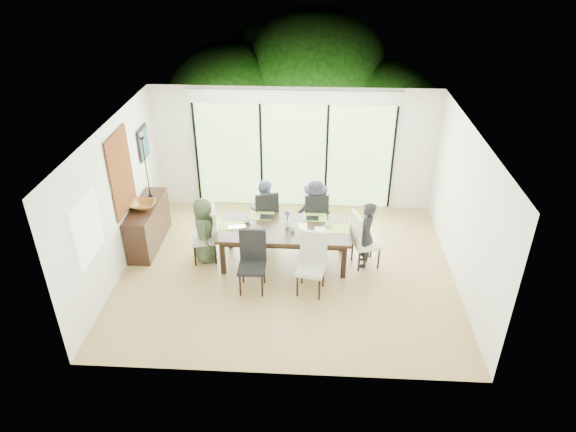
# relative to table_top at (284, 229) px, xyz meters

# --- Properties ---
(floor) EXTENTS (6.00, 5.00, 0.01)m
(floor) POSITION_rel_table_top_xyz_m (0.07, -0.27, -0.72)
(floor) COLOR olive
(floor) RESTS_ON ground
(ceiling) EXTENTS (6.00, 5.00, 0.01)m
(ceiling) POSITION_rel_table_top_xyz_m (0.07, -0.27, 1.99)
(ceiling) COLOR white
(ceiling) RESTS_ON wall_back
(wall_back) EXTENTS (6.00, 0.02, 2.70)m
(wall_back) POSITION_rel_table_top_xyz_m (0.07, 2.24, 0.64)
(wall_back) COLOR white
(wall_back) RESTS_ON floor
(wall_front) EXTENTS (6.00, 0.02, 2.70)m
(wall_front) POSITION_rel_table_top_xyz_m (0.07, -2.78, 0.64)
(wall_front) COLOR silver
(wall_front) RESTS_ON floor
(wall_left) EXTENTS (0.02, 5.00, 2.70)m
(wall_left) POSITION_rel_table_top_xyz_m (-2.94, -0.27, 0.64)
(wall_left) COLOR white
(wall_left) RESTS_ON floor
(wall_right) EXTENTS (0.02, 5.00, 2.70)m
(wall_right) POSITION_rel_table_top_xyz_m (3.08, -0.27, 0.64)
(wall_right) COLOR silver
(wall_right) RESTS_ON floor
(glass_doors) EXTENTS (4.20, 0.02, 2.30)m
(glass_doors) POSITION_rel_table_top_xyz_m (0.07, 2.20, 0.49)
(glass_doors) COLOR #598C3F
(glass_doors) RESTS_ON wall_back
(blinds_header) EXTENTS (4.40, 0.06, 0.28)m
(blinds_header) POSITION_rel_table_top_xyz_m (0.07, 2.19, 1.79)
(blinds_header) COLOR white
(blinds_header) RESTS_ON wall_back
(mullion_a) EXTENTS (0.05, 0.04, 2.30)m
(mullion_a) POSITION_rel_table_top_xyz_m (-2.03, 2.19, 0.49)
(mullion_a) COLOR black
(mullion_a) RESTS_ON wall_back
(mullion_b) EXTENTS (0.05, 0.04, 2.30)m
(mullion_b) POSITION_rel_table_top_xyz_m (-0.63, 2.19, 0.49)
(mullion_b) COLOR black
(mullion_b) RESTS_ON wall_back
(mullion_c) EXTENTS (0.05, 0.04, 2.30)m
(mullion_c) POSITION_rel_table_top_xyz_m (0.77, 2.19, 0.49)
(mullion_c) COLOR black
(mullion_c) RESTS_ON wall_back
(mullion_d) EXTENTS (0.05, 0.04, 2.30)m
(mullion_d) POSITION_rel_table_top_xyz_m (2.17, 2.19, 0.49)
(mullion_d) COLOR black
(mullion_d) RESTS_ON wall_back
(side_window) EXTENTS (0.02, 0.90, 1.00)m
(side_window) POSITION_rel_table_top_xyz_m (-2.90, -1.47, 0.79)
(side_window) COLOR #8CAD7F
(side_window) RESTS_ON wall_left
(deck) EXTENTS (6.00, 1.80, 0.10)m
(deck) POSITION_rel_table_top_xyz_m (0.07, 3.13, -0.76)
(deck) COLOR brown
(deck) RESTS_ON ground
(rail_top) EXTENTS (6.00, 0.08, 0.06)m
(rail_top) POSITION_rel_table_top_xyz_m (0.07, 3.93, -0.16)
(rail_top) COLOR brown
(rail_top) RESTS_ON deck
(foliage_left) EXTENTS (3.20, 3.20, 3.20)m
(foliage_left) POSITION_rel_table_top_xyz_m (-1.73, 4.93, 0.73)
(foliage_left) COLOR #14380F
(foliage_left) RESTS_ON ground
(foliage_mid) EXTENTS (4.00, 4.00, 4.00)m
(foliage_mid) POSITION_rel_table_top_xyz_m (0.47, 5.53, 1.09)
(foliage_mid) COLOR #14380F
(foliage_mid) RESTS_ON ground
(foliage_right) EXTENTS (2.80, 2.80, 2.80)m
(foliage_right) POSITION_rel_table_top_xyz_m (2.27, 4.73, 0.55)
(foliage_right) COLOR #14380F
(foliage_right) RESTS_ON ground
(foliage_far) EXTENTS (3.60, 3.60, 3.60)m
(foliage_far) POSITION_rel_table_top_xyz_m (-0.53, 6.23, 0.91)
(foliage_far) COLOR #14380F
(foliage_far) RESTS_ON ground
(table_top) EXTENTS (2.38, 1.09, 0.06)m
(table_top) POSITION_rel_table_top_xyz_m (0.00, 0.00, 0.00)
(table_top) COLOR black
(table_top) RESTS_ON floor
(table_apron) EXTENTS (2.18, 0.89, 0.10)m
(table_apron) POSITION_rel_table_top_xyz_m (0.00, -0.00, -0.09)
(table_apron) COLOR black
(table_apron) RESTS_ON floor
(table_leg_fl) EXTENTS (0.09, 0.09, 0.68)m
(table_leg_fl) POSITION_rel_table_top_xyz_m (-1.08, -0.43, -0.37)
(table_leg_fl) COLOR black
(table_leg_fl) RESTS_ON floor
(table_leg_fr) EXTENTS (0.09, 0.09, 0.68)m
(table_leg_fr) POSITION_rel_table_top_xyz_m (1.08, -0.43, -0.37)
(table_leg_fr) COLOR black
(table_leg_fr) RESTS_ON floor
(table_leg_bl) EXTENTS (0.09, 0.09, 0.68)m
(table_leg_bl) POSITION_rel_table_top_xyz_m (-1.08, 0.43, -0.37)
(table_leg_bl) COLOR black
(table_leg_bl) RESTS_ON floor
(table_leg_br) EXTENTS (0.09, 0.09, 0.68)m
(table_leg_br) POSITION_rel_table_top_xyz_m (1.08, 0.43, -0.37)
(table_leg_br) COLOR black
(table_leg_br) RESTS_ON floor
(chair_left_end) EXTENTS (0.55, 0.55, 1.09)m
(chair_left_end) POSITION_rel_table_top_xyz_m (-1.50, -0.00, -0.17)
(chair_left_end) COLOR beige
(chair_left_end) RESTS_ON floor
(chair_right_end) EXTENTS (0.56, 0.56, 1.09)m
(chair_right_end) POSITION_rel_table_top_xyz_m (1.50, -0.00, -0.17)
(chair_right_end) COLOR silver
(chair_right_end) RESTS_ON floor
(chair_far_left) EXTENTS (0.58, 0.58, 1.09)m
(chair_far_left) POSITION_rel_table_top_xyz_m (-0.45, 0.85, -0.17)
(chair_far_left) COLOR black
(chair_far_left) RESTS_ON floor
(chair_far_right) EXTENTS (0.51, 0.51, 1.09)m
(chair_far_right) POSITION_rel_table_top_xyz_m (0.55, 0.85, -0.17)
(chair_far_right) COLOR black
(chair_far_right) RESTS_ON floor
(chair_near_left) EXTENTS (0.46, 0.46, 1.09)m
(chair_near_left) POSITION_rel_table_top_xyz_m (-0.50, -0.87, -0.17)
(chair_near_left) COLOR black
(chair_near_left) RESTS_ON floor
(chair_near_right) EXTENTS (0.53, 0.53, 1.09)m
(chair_near_right) POSITION_rel_table_top_xyz_m (0.50, -0.87, -0.17)
(chair_near_right) COLOR beige
(chair_near_right) RESTS_ON floor
(person_left_end) EXTENTS (0.46, 0.65, 1.28)m
(person_left_end) POSITION_rel_table_top_xyz_m (-1.48, 0.00, -0.07)
(person_left_end) COLOR #38472F
(person_left_end) RESTS_ON floor
(person_right_end) EXTENTS (0.47, 0.65, 1.28)m
(person_right_end) POSITION_rel_table_top_xyz_m (1.48, -0.00, -0.07)
(person_right_end) COLOR black
(person_right_end) RESTS_ON floor
(person_far_left) EXTENTS (0.64, 0.45, 1.28)m
(person_far_left) POSITION_rel_table_top_xyz_m (-0.45, 0.83, -0.07)
(person_far_left) COLOR #7289A5
(person_far_left) RESTS_ON floor
(person_far_right) EXTENTS (0.64, 0.44, 1.28)m
(person_far_right) POSITION_rel_table_top_xyz_m (0.55, 0.83, -0.07)
(person_far_right) COLOR #272132
(person_far_right) RESTS_ON floor
(placemat_left) EXTENTS (0.44, 0.32, 0.01)m
(placemat_left) POSITION_rel_table_top_xyz_m (-0.95, -0.00, 0.03)
(placemat_left) COLOR #A6B842
(placemat_left) RESTS_ON table_top
(placemat_right) EXTENTS (0.44, 0.32, 0.01)m
(placemat_right) POSITION_rel_table_top_xyz_m (0.95, -0.00, 0.03)
(placemat_right) COLOR #95B340
(placemat_right) RESTS_ON table_top
(placemat_far_l) EXTENTS (0.44, 0.32, 0.01)m
(placemat_far_l) POSITION_rel_table_top_xyz_m (-0.45, 0.40, 0.03)
(placemat_far_l) COLOR #85AD3E
(placemat_far_l) RESTS_ON table_top
(placemat_far_r) EXTENTS (0.44, 0.32, 0.01)m
(placemat_far_r) POSITION_rel_table_top_xyz_m (0.55, 0.40, 0.03)
(placemat_far_r) COLOR #81BD43
(placemat_far_r) RESTS_ON table_top
(placemat_paper) EXTENTS (0.44, 0.32, 0.01)m
(placemat_paper) POSITION_rel_table_top_xyz_m (-0.55, -0.30, 0.03)
(placemat_paper) COLOR white
(placemat_paper) RESTS_ON table_top
(tablet_far_l) EXTENTS (0.26, 0.18, 0.01)m
(tablet_far_l) POSITION_rel_table_top_xyz_m (-0.35, 0.35, 0.04)
(tablet_far_l) COLOR black
(tablet_far_l) RESTS_ON table_top
(tablet_far_r) EXTENTS (0.24, 0.17, 0.01)m
(tablet_far_r) POSITION_rel_table_top_xyz_m (0.50, 0.35, 0.04)
(tablet_far_r) COLOR black
(tablet_far_r) RESTS_ON table_top
(papers) EXTENTS (0.30, 0.22, 0.00)m
(papers) POSITION_rel_table_top_xyz_m (0.70, -0.05, 0.03)
(papers) COLOR white
(papers) RESTS_ON table_top
(platter_base) EXTENTS (0.26, 0.26, 0.02)m
(platter_base) POSITION_rel_table_top_xyz_m (-0.55, -0.30, 0.05)
(platter_base) COLOR white
(platter_base) RESTS_ON table_top
(platter_snacks) EXTENTS (0.20, 0.20, 0.01)m
(platter_snacks) POSITION_rel_table_top_xyz_m (-0.55, -0.30, 0.07)
(platter_snacks) COLOR #D35318
(platter_snacks) RESTS_ON table_top
(vase) EXTENTS (0.08, 0.08, 0.12)m
(vase) POSITION_rel_table_top_xyz_m (0.05, 0.05, 0.09)
(vase) COLOR silver
(vase) RESTS_ON table_top
(hyacinth_stems) EXTENTS (0.04, 0.04, 0.16)m
(hyacinth_stems) POSITION_rel_table_top_xyz_m (0.05, 0.05, 0.21)
(hyacinth_stems) COLOR #337226
(hyacinth_stems) RESTS_ON table_top
(hyacinth_blooms) EXTENTS (0.11, 0.11, 0.11)m
(hyacinth_blooms) POSITION_rel_table_top_xyz_m (0.05, 0.05, 0.31)
(hyacinth_blooms) COLOR #4552AE
(hyacinth_blooms) RESTS_ON table_top
(laptop) EXTENTS (0.37, 0.28, 0.03)m
(laptop) POSITION_rel_table_top_xyz_m (-0.85, -0.10, 0.04)
(laptop) COLOR silver
(laptop) RESTS_ON table_top
(cup_a) EXTENTS (0.17, 0.17, 0.10)m
(cup_a) POSITION_rel_table_top_xyz_m (-0.70, 0.15, 0.08)
(cup_a) COLOR white
(cup_a) RESTS_ON table_top
(cup_b) EXTENTS (0.14, 0.14, 0.09)m
(cup_b) POSITION_rel_table_top_xyz_m (0.15, -0.10, 0.08)
(cup_b) COLOR white
(cup_b) RESTS_ON table_top
(cup_c) EXTENTS (0.17, 0.17, 0.10)m
(cup_c) POSITION_rel_table_top_xyz_m (0.80, 0.10, 0.08)
(cup_c) COLOR white
(cup_c) RESTS_ON table_top
(book) EXTENTS (0.16, 0.22, 0.02)m
(book) POSITION_rel_table_top_xyz_m (0.25, 0.05, 0.04)
(book) COLOR white
(book) RESTS_ON table_top
(sideboard) EXTENTS (0.43, 1.54, 0.87)m
(sideboard) POSITION_rel_table_top_xyz_m (-2.69, 0.46, -0.28)
(sideboard) COLOR black
(sideboard) RESTS_ON floor
(bowl) EXTENTS (0.46, 0.46, 0.11)m
(bowl) POSITION_rel_table_top_xyz_m (-2.69, 0.36, 0.21)
(bowl) COLOR brown
(bowl) RESTS_ON sideboard
(candlestick_base) EXTENTS (0.10, 0.10, 0.04)m
(candlestick_base) POSITION_rel_table_top_xyz_m (-2.69, 0.81, 0.17)
(candlestick_base) COLOR black
(candlestick_base) RESTS_ON sideboard
(candlestick_shaft) EXTENTS (0.02, 0.02, 1.21)m
(candlestick_shaft) POSITION_rel_table_top_xyz_m (-2.69, 0.81, 0.78)
(candlestick_shaft) COLOR black
(candlestick_shaft) RESTS_ON sideboard
(candlestick_pan) EXTENTS (0.10, 0.10, 0.03)m
(candlestick_pan) POSITION_rel_table_top_xyz_m (-2.69, 0.81, 1.38)
(candlestick_pan) COLOR black
(candlestick_pan) RESTS_ON sideboard
(candle) EXTENTS (0.03, 0.03, 0.10)m
(candle) POSITION_rel_table_top_xyz_m (-2.69, 0.81, 1.44)
(candle) COLOR silver
(candle) RESTS_ON sideboard
(tapestry) EXTENTS (0.02, 1.00, 1.50)m
(tapestry) POSITION_rel_table_top_xyz_m (-2.90, 0.13, 0.99)
(tapestry) COLOR #984116
(tapestry) RESTS_ON wall_left
(art_frame) EXTENTS (0.03, 0.55, 0.65)m
(art_frame) POSITION_rel_table_top_xyz_m (-2.90, 1.43, 1.04)
(art_frame) COLOR black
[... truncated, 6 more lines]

